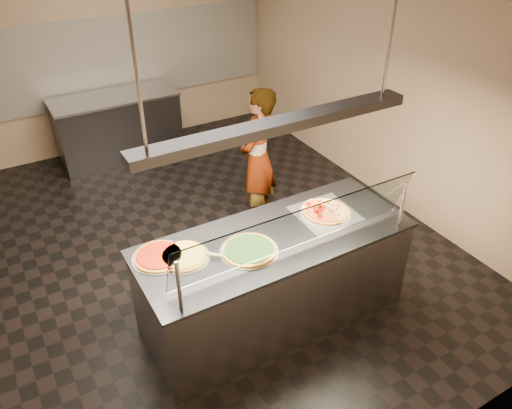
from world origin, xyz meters
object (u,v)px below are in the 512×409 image
half_pizza_pepperoni (316,214)px  serving_counter (274,278)px  perforated_tray (325,213)px  pizza_spinach (249,250)px  half_pizza_sausage (334,208)px  worker (258,158)px  pizza_cheese (183,256)px  pizza_tomato (159,256)px  pizza_spatula (220,252)px  prep_table (118,127)px  sneeze_guard (300,229)px  heat_lamp_housing (278,125)px

half_pizza_pepperoni → serving_counter: bearing=-171.7°
perforated_tray → pizza_spinach: pizza_spinach is taller
half_pizza_sausage → worker: (0.01, 1.40, -0.13)m
half_pizza_sausage → pizza_cheese: half_pizza_sausage is taller
half_pizza_pepperoni → half_pizza_sausage: size_ratio=1.00×
serving_counter → pizza_tomato: size_ratio=5.44×
serving_counter → pizza_spatula: size_ratio=8.36×
pizza_spinach → pizza_tomato: pizza_spinach is taller
prep_table → worker: size_ratio=1.05×
half_pizza_pepperoni → pizza_tomato: 1.43m
pizza_spinach → pizza_cheese: pizza_spinach is taller
sneeze_guard → worker: 1.98m
sneeze_guard → pizza_spinach: sneeze_guard is taller
pizza_spinach → pizza_tomato: size_ratio=1.10×
half_pizza_sausage → pizza_spinach: half_pizza_sausage is taller
serving_counter → pizza_spatula: (-0.51, 0.01, 0.49)m
serving_counter → pizza_spinach: bearing=-168.2°
serving_counter → pizza_tomato: bearing=166.6°
sneeze_guard → half_pizza_sausage: size_ratio=4.97×
prep_table → pizza_cheese: bearing=-98.3°
prep_table → worker: 2.63m
half_pizza_pepperoni → pizza_cheese: bearing=177.0°
serving_counter → half_pizza_sausage: bearing=5.8°
pizza_tomato → worker: (1.64, 1.24, -0.12)m
pizza_spatula → half_pizza_sausage: bearing=2.7°
half_pizza_sausage → pizza_cheese: 1.46m
pizza_cheese → prep_table: size_ratio=0.24×
serving_counter → pizza_tomato: (-0.95, 0.23, 0.48)m
half_pizza_pepperoni → half_pizza_sausage: 0.20m
half_pizza_pepperoni → pizza_spatula: 0.99m
sneeze_guard → pizza_spatula: size_ratio=7.51×
sneeze_guard → pizza_cheese: size_ratio=5.13×
sneeze_guard → prep_table: bearing=93.1°
pizza_spinach → pizza_cheese: size_ratio=1.16×
heat_lamp_housing → pizza_spatula: bearing=178.5°
sneeze_guard → prep_table: sneeze_guard is taller
serving_counter → pizza_cheese: (-0.78, 0.13, 0.48)m
pizza_spinach → pizza_tomato: 0.72m
pizza_cheese → heat_lamp_housing: size_ratio=0.18×
sneeze_guard → worker: bearing=69.2°
sneeze_guard → heat_lamp_housing: (0.00, 0.34, 0.72)m
pizza_spatula → heat_lamp_housing: size_ratio=0.12×
pizza_tomato → heat_lamp_housing: bearing=-13.4°
serving_counter → pizza_spatula: pizza_spatula is taller
half_pizza_pepperoni → pizza_spinach: 0.77m
sneeze_guard → prep_table: 4.32m
serving_counter → perforated_tray: size_ratio=4.52×
half_pizza_pepperoni → heat_lamp_housing: (-0.47, -0.07, 0.99)m
sneeze_guard → pizza_spatula: sneeze_guard is taller
perforated_tray → half_pizza_sausage: size_ratio=1.22×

